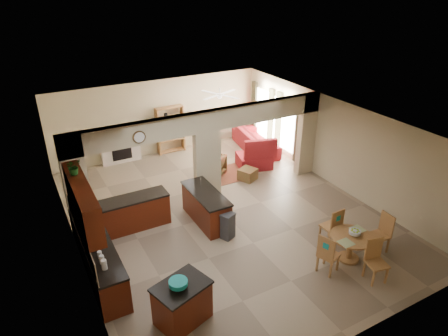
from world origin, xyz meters
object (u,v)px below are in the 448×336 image
dining_table (351,243)px  armchair (212,165)px  kitchen_island (182,303)px  sofa (255,140)px

dining_table → armchair: (-0.86, 5.58, -0.10)m
kitchen_island → sofa: 8.77m
kitchen_island → armchair: size_ratio=1.54×
kitchen_island → dining_table: (4.27, -0.18, 0.01)m
kitchen_island → dining_table: bearing=-19.7°
armchair → kitchen_island: bearing=24.7°
kitchen_island → sofa: bearing=30.6°
sofa → armchair: sofa is taller
armchair → dining_table: bearing=65.8°
dining_table → sofa: sofa is taller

